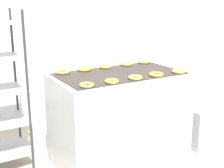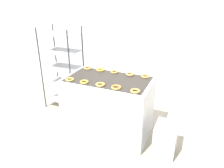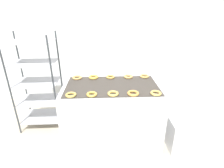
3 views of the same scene
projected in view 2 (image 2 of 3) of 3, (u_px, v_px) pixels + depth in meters
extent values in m
plane|color=#B2A893|center=(91.00, 155.00, 3.05)|extent=(14.00, 14.00, 0.00)
cube|color=silver|center=(139.00, 30.00, 4.28)|extent=(8.00, 0.05, 2.80)
cube|color=silver|center=(108.00, 106.00, 3.39)|extent=(1.29, 0.74, 0.91)
cube|color=#38332D|center=(108.00, 79.00, 3.20)|extent=(1.19, 0.65, 0.01)
cube|color=#262628|center=(123.00, 111.00, 2.91)|extent=(0.12, 0.07, 0.10)
cylinder|color=#33383D|center=(41.00, 70.00, 4.00)|extent=(0.02, 0.02, 1.53)
cylinder|color=#33383D|center=(70.00, 75.00, 3.78)|extent=(0.02, 0.02, 1.53)
cylinder|color=#33383D|center=(56.00, 63.00, 4.39)|extent=(0.02, 0.02, 1.53)
cylinder|color=#33383D|center=(84.00, 67.00, 4.17)|extent=(0.02, 0.02, 1.53)
cube|color=#A8AAB2|center=(66.00, 97.00, 4.33)|extent=(0.63, 0.46, 0.01)
cube|color=#A8AAB2|center=(64.00, 83.00, 4.20)|extent=(0.63, 0.46, 0.01)
cube|color=#A8AAB2|center=(63.00, 68.00, 4.08)|extent=(0.63, 0.46, 0.01)
cube|color=#A8AAB2|center=(61.00, 51.00, 3.95)|extent=(0.63, 0.46, 0.01)
cube|color=#A8AAB2|center=(60.00, 34.00, 3.83)|extent=(0.63, 0.46, 0.01)
cube|color=silver|center=(165.00, 139.00, 3.02)|extent=(0.29, 0.36, 0.45)
torus|color=gold|center=(70.00, 79.00, 3.14)|extent=(0.13, 0.13, 0.03)
torus|color=gold|center=(84.00, 82.00, 3.06)|extent=(0.12, 0.12, 0.03)
torus|color=gold|center=(100.00, 85.00, 2.97)|extent=(0.13, 0.13, 0.03)
torus|color=gold|center=(116.00, 87.00, 2.89)|extent=(0.14, 0.14, 0.03)
torus|color=tan|center=(135.00, 91.00, 2.79)|extent=(0.13, 0.13, 0.03)
torus|color=tan|center=(88.00, 68.00, 3.59)|extent=(0.14, 0.14, 0.03)
torus|color=gold|center=(100.00, 70.00, 3.51)|extent=(0.14, 0.14, 0.03)
torus|color=gold|center=(114.00, 72.00, 3.43)|extent=(0.12, 0.12, 0.03)
torus|color=tan|center=(130.00, 74.00, 3.33)|extent=(0.13, 0.13, 0.03)
torus|color=tan|center=(145.00, 76.00, 3.26)|extent=(0.13, 0.13, 0.03)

